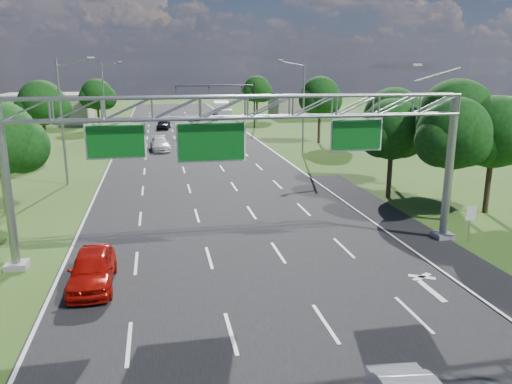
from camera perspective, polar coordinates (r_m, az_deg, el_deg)
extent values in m
plane|color=#274314|center=(43.39, -5.58, 1.55)|extent=(220.00, 220.00, 0.00)
cube|color=black|center=(43.39, -5.58, 1.55)|extent=(18.00, 180.00, 0.02)
cube|color=black|center=(31.25, 16.60, -3.99)|extent=(3.00, 30.00, 0.02)
cube|color=gray|center=(30.20, 20.56, -4.65)|extent=(1.00, 1.00, 0.30)
cylinder|color=gray|center=(29.25, 21.21, 2.52)|extent=(0.44, 0.44, 8.00)
cube|color=gray|center=(26.78, -25.66, -7.55)|extent=(1.00, 1.00, 0.30)
cylinder|color=gray|center=(25.70, -26.57, 0.47)|extent=(0.40, 0.40, 8.00)
cylinder|color=gray|center=(28.11, 20.01, 12.48)|extent=(2.54, 0.12, 0.79)
cube|color=beige|center=(27.52, 17.90, 13.67)|extent=(0.50, 0.22, 0.12)
cube|color=white|center=(24.45, -15.71, 5.60)|extent=(2.80, 0.05, 1.70)
cube|color=#0A5517|center=(24.39, -15.72, 5.58)|extent=(2.62, 0.05, 1.52)
cube|color=white|center=(24.53, -5.12, 5.74)|extent=(3.40, 0.05, 2.00)
cube|color=#0A5517|center=(24.47, -5.10, 5.72)|extent=(3.22, 0.05, 1.82)
cube|color=white|center=(26.38, 11.40, 6.44)|extent=(2.80, 0.05, 1.70)
cube|color=#0A5517|center=(26.32, 11.45, 6.42)|extent=(2.62, 0.05, 1.52)
cylinder|color=gray|center=(29.64, 23.19, -3.52)|extent=(0.06, 0.06, 2.00)
cube|color=white|center=(29.43, 23.35, -2.24)|extent=(0.60, 0.04, 0.80)
cylinder|color=black|center=(78.84, -0.19, 9.85)|extent=(0.24, 0.24, 7.00)
cylinder|color=black|center=(77.74, -4.63, 12.04)|extent=(12.00, 0.18, 0.18)
imported|color=black|center=(77.29, -9.13, 11.49)|extent=(0.18, 0.22, 1.10)
imported|color=black|center=(77.65, -5.37, 11.61)|extent=(0.18, 0.22, 1.10)
imported|color=black|center=(78.33, -1.66, 11.69)|extent=(0.18, 0.22, 1.10)
cylinder|color=gray|center=(43.03, -21.29, 7.31)|extent=(0.20, 0.20, 10.00)
cylinder|color=gray|center=(42.60, -20.10, 13.71)|extent=(2.78, 0.12, 0.60)
cube|color=beige|center=(42.44, -18.36, 14.39)|extent=(0.55, 0.22, 0.12)
cylinder|color=gray|center=(77.64, -16.99, 10.29)|extent=(0.20, 0.20, 10.00)
cylinder|color=gray|center=(77.40, -16.26, 13.82)|extent=(2.78, 0.12, 0.60)
cube|color=beige|center=(77.31, -15.30, 14.18)|extent=(0.55, 0.22, 0.12)
cylinder|color=gray|center=(54.61, 5.44, 9.46)|extent=(0.20, 0.20, 10.00)
cylinder|color=gray|center=(54.08, 4.20, 14.42)|extent=(2.78, 0.12, 0.60)
cube|color=beige|center=(53.75, 2.82, 14.87)|extent=(0.55, 0.22, 0.12)
cylinder|color=#2D2116|center=(33.22, 21.08, 0.06)|extent=(0.36, 0.36, 3.74)
sphere|color=black|center=(32.58, 21.64, 6.26)|extent=(4.40, 4.40, 4.40)
sphere|color=black|center=(33.59, 22.78, 5.42)|extent=(3.30, 3.30, 3.30)
sphere|color=black|center=(31.87, 20.36, 5.42)|extent=(3.08, 3.08, 3.08)
cylinder|color=#2D2116|center=(36.69, 21.30, 1.66)|extent=(0.36, 0.36, 4.18)
sphere|color=black|center=(36.10, 21.88, 8.01)|extent=(5.00, 5.00, 5.00)
sphere|color=black|center=(37.18, 23.09, 7.07)|extent=(3.75, 3.75, 3.75)
sphere|color=black|center=(35.30, 20.53, 7.19)|extent=(3.50, 3.50, 3.50)
cylinder|color=#2D2116|center=(37.87, 15.00, 1.84)|extent=(0.36, 0.36, 3.30)
sphere|color=black|center=(37.32, 15.33, 6.96)|extent=(4.40, 4.40, 4.40)
sphere|color=black|center=(38.24, 16.50, 6.21)|extent=(3.30, 3.30, 3.30)
sphere|color=black|center=(36.68, 14.10, 6.22)|extent=(3.08, 3.08, 3.08)
cylinder|color=#2D2116|center=(36.00, 24.95, 0.53)|extent=(0.36, 0.36, 3.52)
sphere|color=black|center=(35.40, 25.56, 6.20)|extent=(4.60, 4.60, 4.60)
sphere|color=black|center=(36.48, 26.55, 5.38)|extent=(3.45, 3.45, 3.45)
sphere|color=black|center=(34.61, 24.39, 5.40)|extent=(3.22, 3.22, 3.22)
cylinder|color=#2D2116|center=(42.24, 15.09, 3.22)|extent=(0.36, 0.36, 3.52)
sphere|color=black|center=(41.73, 15.41, 8.19)|extent=(4.80, 4.80, 4.80)
sphere|color=black|center=(42.69, 16.58, 7.42)|extent=(3.60, 3.60, 3.60)
sphere|color=black|center=(41.04, 14.19, 7.50)|extent=(3.36, 3.36, 3.36)
cylinder|color=#2D2116|center=(36.43, -26.74, 0.13)|extent=(0.36, 0.36, 3.08)
sphere|color=black|center=(35.99, -25.24, 4.80)|extent=(3.60, 3.60, 3.60)
cylinder|color=#2D2116|center=(58.87, -22.94, 5.68)|extent=(0.36, 0.36, 3.74)
sphere|color=black|center=(58.51, -23.30, 9.35)|extent=(4.80, 4.80, 4.80)
sphere|color=black|center=(58.71, -22.01, 8.89)|extent=(3.60, 3.60, 3.60)
sphere|color=black|center=(58.48, -24.36, 8.77)|extent=(3.36, 3.36, 3.36)
cylinder|color=#2D2116|center=(83.00, -17.55, 8.14)|extent=(0.36, 0.36, 3.30)
sphere|color=black|center=(82.74, -17.73, 10.60)|extent=(4.80, 4.80, 4.80)
sphere|color=black|center=(83.05, -16.84, 10.26)|extent=(3.60, 3.60, 3.60)
sphere|color=black|center=(82.60, -18.48, 10.20)|extent=(3.36, 3.36, 3.36)
cylinder|color=#2D2116|center=(63.85, 7.22, 7.36)|extent=(0.36, 0.36, 3.96)
sphere|color=black|center=(63.52, 7.33, 10.85)|extent=(4.80, 4.80, 4.80)
sphere|color=black|center=(64.32, 8.23, 10.33)|extent=(3.60, 3.60, 3.60)
sphere|color=black|center=(62.93, 6.46, 10.41)|extent=(3.36, 3.36, 3.36)
cylinder|color=#2D2116|center=(92.27, 0.10, 9.40)|extent=(0.36, 0.36, 3.52)
sphere|color=black|center=(92.04, 0.10, 11.68)|extent=(4.80, 4.80, 4.80)
sphere|color=black|center=(92.70, 0.79, 11.33)|extent=(3.60, 3.60, 3.60)
sphere|color=black|center=(91.56, -0.54, 11.37)|extent=(3.36, 3.36, 3.36)
cube|color=gray|center=(92.18, -22.70, 8.78)|extent=(14.00, 10.00, 5.00)
cube|color=gray|center=(98.53, 5.43, 9.78)|extent=(12.00, 9.00, 4.00)
imported|color=#B50F08|center=(23.25, -18.23, -8.35)|extent=(1.92, 4.70, 1.60)
imported|color=silver|center=(58.85, -10.92, 5.41)|extent=(2.43, 5.16, 1.46)
imported|color=black|center=(79.60, -7.01, 7.75)|extent=(2.90, 5.15, 1.36)
imported|color=black|center=(79.03, -10.52, 7.65)|extent=(2.46, 4.80, 1.56)
imported|color=white|center=(63.11, -3.20, 6.26)|extent=(2.12, 4.82, 1.54)
cube|color=silver|center=(90.06, -3.99, 9.24)|extent=(3.20, 6.58, 3.17)
cube|color=silver|center=(85.72, -3.60, 8.61)|extent=(2.67, 2.57, 2.33)
cylinder|color=black|center=(85.85, -4.39, 8.18)|extent=(0.37, 1.06, 1.06)
cylinder|color=black|center=(86.16, -2.83, 8.22)|extent=(0.37, 1.06, 1.06)
cylinder|color=black|center=(92.12, -4.87, 8.57)|extent=(0.37, 1.06, 1.06)
cylinder|color=black|center=(92.41, -3.42, 8.61)|extent=(0.37, 1.06, 1.06)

